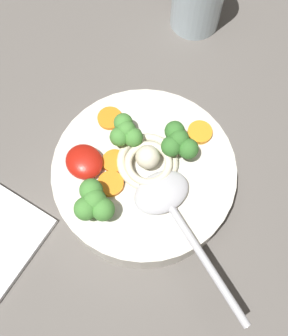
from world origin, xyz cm
name	(u,v)px	position (x,y,z in cm)	size (l,w,h in cm)	color
table_slab	(171,186)	(0.00, 0.00, 1.37)	(98.93, 98.93, 2.74)	#5B5651
soup_bowl	(144,175)	(-2.22, -2.46, 5.14)	(20.18, 20.18, 4.64)	silver
noodle_pile	(148,161)	(-2.27, -1.86, 8.30)	(7.35, 7.20, 2.95)	beige
soup_spoon	(168,203)	(2.58, -3.54, 8.18)	(17.53, 7.10, 1.60)	#B7B7BC
chili_sauce_dollop	(84,162)	(-6.84, -6.87, 8.34)	(4.25, 3.83, 1.91)	#B2190F
broccoli_floret_left	(126,132)	(-6.01, -1.60, 9.40)	(4.08, 3.51, 3.22)	#7A9E60
broccoli_floret_near_spoon	(94,202)	(-2.28, -9.21, 9.69)	(4.65, 4.00, 3.68)	#7A9E60
broccoli_floret_far	(178,141)	(-1.39, 1.65, 9.52)	(4.31, 3.71, 3.41)	#7A9E60
carrot_slice_extra_b	(110,118)	(-9.26, -1.15, 7.63)	(2.83, 2.83, 0.49)	orange
carrot_slice_front	(200,132)	(-0.98, 4.94, 7.69)	(2.77, 2.77, 0.62)	orange
carrot_slice_beside_chili	(111,184)	(-3.23, -6.35, 7.70)	(2.78, 2.78, 0.63)	orange
carrot_slice_center	(114,161)	(-4.89, -4.36, 7.69)	(2.67, 2.67, 0.62)	orange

